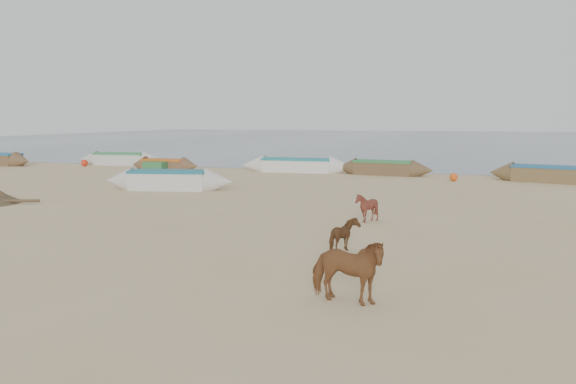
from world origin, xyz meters
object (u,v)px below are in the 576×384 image
object	(u,v)px
near_canoe	(169,180)
calf_right	(345,236)
cow_adult	(347,270)
calf_front	(367,207)

from	to	relation	value
near_canoe	calf_right	bearing A→B (deg)	-54.51
cow_adult	calf_right	size ratio (longest dim) A/B	1.74
near_canoe	calf_front	bearing A→B (deg)	-39.61
calf_front	calf_right	distance (m)	4.30
cow_adult	calf_front	bearing A→B (deg)	14.82
cow_adult	near_canoe	distance (m)	17.85
calf_front	near_canoe	xyz separation A→B (m)	(-10.41, 5.49, -0.02)
cow_adult	near_canoe	size ratio (longest dim) A/B	0.24
calf_right	near_canoe	size ratio (longest dim) A/B	0.14
calf_right	calf_front	bearing A→B (deg)	-2.58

